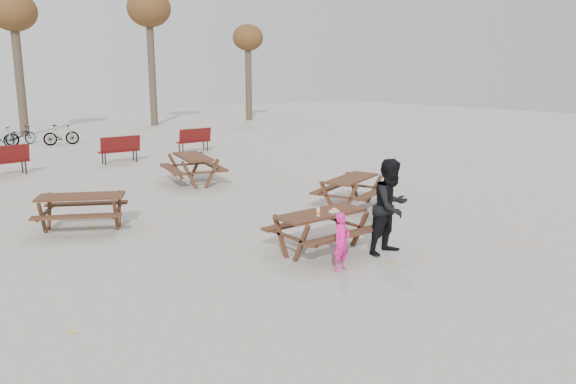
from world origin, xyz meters
TOP-DOWN VIEW (x-y plane):
  - ground at (0.00, 0.00)m, footprint 80.00×80.00m
  - main_picnic_table at (0.00, 0.00)m, footprint 1.80×1.45m
  - food_tray at (0.19, -0.16)m, footprint 0.18×0.11m
  - bread_roll at (0.19, -0.16)m, footprint 0.14×0.06m
  - soda_bottle at (-0.24, -0.18)m, footprint 0.07×0.07m
  - child at (-0.43, -1.00)m, footprint 0.40×0.29m
  - adult at (0.95, -0.90)m, footprint 0.92×0.74m
  - picnic_table_east at (2.99, 2.13)m, footprint 2.18×1.97m
  - picnic_table_north at (-3.02, 4.39)m, footprint 2.27×2.15m
  - picnic_table_far at (1.45, 7.39)m, footprint 2.07×2.35m
  - park_bench_row at (-0.43, 12.49)m, footprint 11.59×2.32m
  - tree_row at (0.90, 25.15)m, footprint 32.17×3.52m
  - fallen_leaves at (0.50, 2.50)m, footprint 11.00×11.00m

SIDE VIEW (x-z plane):
  - ground at x=0.00m, z-range 0.00..0.00m
  - fallen_leaves at x=0.50m, z-range 0.00..0.01m
  - picnic_table_north at x=-3.02m, z-range 0.00..0.77m
  - picnic_table_east at x=2.99m, z-range 0.00..0.77m
  - picnic_table_far at x=1.45m, z-range 0.00..0.87m
  - park_bench_row at x=-0.43m, z-range 0.00..1.03m
  - child at x=-0.43m, z-range 0.00..1.03m
  - main_picnic_table at x=0.00m, z-range 0.20..0.97m
  - food_tray at x=0.19m, z-range 0.78..0.81m
  - bread_roll at x=0.19m, z-range 0.81..0.86m
  - soda_bottle at x=-0.24m, z-range 0.76..0.93m
  - adult at x=0.95m, z-range 0.00..1.82m
  - tree_row at x=0.90m, z-range 2.06..10.32m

